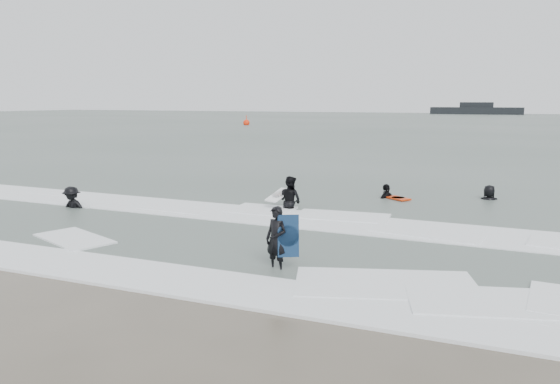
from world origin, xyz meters
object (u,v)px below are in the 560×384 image
at_px(surfer_right_near, 387,199).
at_px(vessel_horizon, 476,110).
at_px(surfer_breaker, 72,210).
at_px(surfer_right_far, 489,201).
at_px(surfer_centre, 276,271).
at_px(buoy, 246,123).
at_px(surfer_wading, 290,210).

relative_size(surfer_right_near, vessel_horizon, 0.07).
bearing_deg(vessel_horizon, surfer_breaker, -91.33).
xyz_separation_m(surfer_right_near, surfer_right_far, (3.75, 1.20, 0.00)).
xyz_separation_m(surfer_breaker, surfer_right_near, (9.85, 6.63, 0.00)).
bearing_deg(surfer_right_near, vessel_horizon, -149.81).
bearing_deg(surfer_centre, surfer_right_near, 105.40).
height_order(surfer_breaker, buoy, buoy).
bearing_deg(surfer_right_far, vessel_horizon, -95.98).
bearing_deg(vessel_horizon, surfer_right_near, -87.33).
height_order(buoy, vessel_horizon, vessel_horizon).
bearing_deg(surfer_centre, buoy, 134.43).
relative_size(surfer_breaker, vessel_horizon, 0.07).
xyz_separation_m(surfer_centre, surfer_right_far, (4.00, 11.41, 0.00)).
distance_m(surfer_centre, surfer_breaker, 10.25).
bearing_deg(surfer_breaker, buoy, 109.63).
relative_size(surfer_breaker, surfer_right_far, 0.95).
height_order(surfer_right_near, buoy, buoy).
relative_size(surfer_centre, vessel_horizon, 0.06).
height_order(surfer_centre, surfer_right_near, surfer_right_near).
xyz_separation_m(surfer_right_near, vessel_horizon, (-6.47, 138.56, 1.23)).
relative_size(surfer_wading, surfer_breaker, 1.06).
bearing_deg(surfer_wading, vessel_horizon, -69.09).
height_order(surfer_wading, surfer_breaker, surfer_wading).
relative_size(surfer_right_near, buoy, 1.06).
bearing_deg(surfer_wading, buoy, -42.22).
xyz_separation_m(surfer_wading, surfer_right_near, (2.63, 3.64, 0.00)).
bearing_deg(surfer_right_far, buoy, -64.90).
relative_size(surfer_centre, surfer_right_near, 0.87).
bearing_deg(surfer_breaker, vessel_horizon, 86.62).
relative_size(surfer_wading, vessel_horizon, 0.07).
distance_m(surfer_breaker, vessel_horizon, 145.24).
height_order(surfer_wading, vessel_horizon, vessel_horizon).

